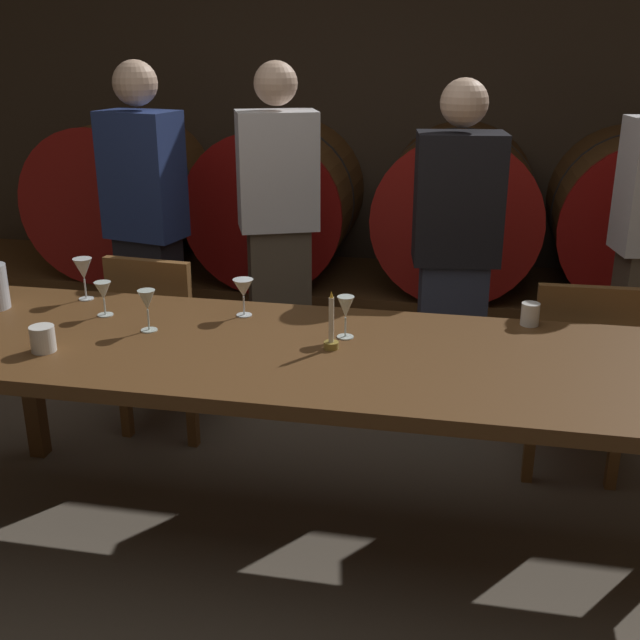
{
  "coord_description": "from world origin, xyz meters",
  "views": [
    {
      "loc": [
        0.64,
        -2.21,
        1.79
      ],
      "look_at": [
        0.14,
        0.27,
        0.86
      ],
      "focal_mm": 43.83,
      "sensor_mm": 36.0,
      "label": 1
    }
  ],
  "objects_px": {
    "wine_glass_center_right": "(243,289)",
    "wine_glass_right": "(346,309)",
    "cup_center": "(530,314)",
    "chair_right": "(577,369)",
    "wine_barrel_center_left": "(280,200)",
    "wine_barrel_center_right": "(458,207)",
    "wine_glass_left": "(103,292)",
    "candle_center": "(331,333)",
    "guest_center_left": "(279,233)",
    "wine_glass_center_left": "(147,302)",
    "guest_center_right": "(455,260)",
    "cup_left": "(43,339)",
    "chair_left": "(163,336)",
    "dining_table": "(329,367)",
    "wine_barrel_far_left": "(125,194)",
    "wine_glass_far_left": "(83,270)",
    "wine_barrel_far_right": "(635,215)",
    "guest_far_left": "(146,225)"
  },
  "relations": [
    {
      "from": "candle_center",
      "to": "wine_glass_far_left",
      "type": "height_order",
      "value": "candle_center"
    },
    {
      "from": "guest_center_right",
      "to": "wine_glass_right",
      "type": "relative_size",
      "value": 10.6
    },
    {
      "from": "wine_glass_center_right",
      "to": "cup_center",
      "type": "height_order",
      "value": "wine_glass_center_right"
    },
    {
      "from": "wine_barrel_center_right",
      "to": "candle_center",
      "type": "height_order",
      "value": "wine_barrel_center_right"
    },
    {
      "from": "wine_glass_left",
      "to": "wine_barrel_center_right",
      "type": "bearing_deg",
      "value": 58.52
    },
    {
      "from": "candle_center",
      "to": "wine_glass_center_right",
      "type": "bearing_deg",
      "value": 145.84
    },
    {
      "from": "wine_barrel_far_left",
      "to": "cup_center",
      "type": "xyz_separation_m",
      "value": [
        2.45,
        -1.86,
        0.0
      ]
    },
    {
      "from": "wine_glass_far_left",
      "to": "guest_center_right",
      "type": "bearing_deg",
      "value": 25.86
    },
    {
      "from": "wine_barrel_far_left",
      "to": "dining_table",
      "type": "relative_size",
      "value": 0.32
    },
    {
      "from": "wine_glass_left",
      "to": "chair_right",
      "type": "bearing_deg",
      "value": 15.62
    },
    {
      "from": "wine_barrel_center_right",
      "to": "wine_barrel_far_left",
      "type": "bearing_deg",
      "value": 180.0
    },
    {
      "from": "chair_left",
      "to": "cup_left",
      "type": "bearing_deg",
      "value": 92.07
    },
    {
      "from": "wine_glass_far_left",
      "to": "wine_glass_center_left",
      "type": "distance_m",
      "value": 0.49
    },
    {
      "from": "wine_barrel_far_left",
      "to": "cup_center",
      "type": "relative_size",
      "value": 11.2
    },
    {
      "from": "guest_center_right",
      "to": "wine_glass_center_left",
      "type": "distance_m",
      "value": 1.45
    },
    {
      "from": "wine_barrel_center_left",
      "to": "wine_barrel_center_right",
      "type": "relative_size",
      "value": 1.0
    },
    {
      "from": "guest_center_left",
      "to": "wine_barrel_far_left",
      "type": "bearing_deg",
      "value": -59.52
    },
    {
      "from": "wine_glass_center_left",
      "to": "cup_center",
      "type": "xyz_separation_m",
      "value": [
        1.36,
        0.33,
        -0.07
      ]
    },
    {
      "from": "wine_glass_left",
      "to": "wine_barrel_far_left",
      "type": "bearing_deg",
      "value": 112.57
    },
    {
      "from": "wine_glass_far_left",
      "to": "cup_left",
      "type": "xyz_separation_m",
      "value": [
        0.12,
        -0.54,
        -0.08
      ]
    },
    {
      "from": "chair_left",
      "to": "wine_glass_far_left",
      "type": "xyz_separation_m",
      "value": [
        -0.16,
        -0.37,
        0.41
      ]
    },
    {
      "from": "wine_barrel_far_right",
      "to": "cup_center",
      "type": "xyz_separation_m",
      "value": [
        -0.68,
        -1.86,
        0.0
      ]
    },
    {
      "from": "dining_table",
      "to": "wine_glass_far_left",
      "type": "distance_m",
      "value": 1.14
    },
    {
      "from": "chair_right",
      "to": "wine_glass_center_right",
      "type": "xyz_separation_m",
      "value": [
        -1.3,
        -0.41,
        0.39
      ]
    },
    {
      "from": "wine_glass_far_left",
      "to": "wine_glass_center_right",
      "type": "relative_size",
      "value": 1.18
    },
    {
      "from": "wine_barrel_far_right",
      "to": "wine_glass_far_left",
      "type": "distance_m",
      "value": 3.09
    },
    {
      "from": "chair_right",
      "to": "dining_table",
      "type": "bearing_deg",
      "value": 35.23
    },
    {
      "from": "wine_barrel_center_right",
      "to": "chair_left",
      "type": "relative_size",
      "value": 1.08
    },
    {
      "from": "dining_table",
      "to": "wine_glass_far_left",
      "type": "relative_size",
      "value": 17.28
    },
    {
      "from": "wine_barrel_center_right",
      "to": "cup_center",
      "type": "relative_size",
      "value": 11.2
    },
    {
      "from": "cup_center",
      "to": "wine_barrel_far_left",
      "type": "bearing_deg",
      "value": 142.75
    },
    {
      "from": "wine_glass_left",
      "to": "wine_glass_far_left",
      "type": "bearing_deg",
      "value": 134.71
    },
    {
      "from": "candle_center",
      "to": "wine_glass_center_left",
      "type": "distance_m",
      "value": 0.68
    },
    {
      "from": "guest_center_right",
      "to": "cup_left",
      "type": "bearing_deg",
      "value": 34.81
    },
    {
      "from": "candle_center",
      "to": "dining_table",
      "type": "bearing_deg",
      "value": -102.3
    },
    {
      "from": "guest_center_left",
      "to": "wine_glass_left",
      "type": "bearing_deg",
      "value": 47.37
    },
    {
      "from": "candle_center",
      "to": "cup_left",
      "type": "distance_m",
      "value": 0.98
    },
    {
      "from": "cup_center",
      "to": "chair_right",
      "type": "bearing_deg",
      "value": 52.04
    },
    {
      "from": "wine_glass_center_right",
      "to": "wine_glass_right",
      "type": "height_order",
      "value": "wine_glass_right"
    },
    {
      "from": "wine_barrel_far_left",
      "to": "guest_center_right",
      "type": "xyz_separation_m",
      "value": [
        2.15,
        -1.2,
        0.01
      ]
    },
    {
      "from": "wine_barrel_center_left",
      "to": "wine_glass_right",
      "type": "relative_size",
      "value": 6.2
    },
    {
      "from": "guest_center_left",
      "to": "guest_center_right",
      "type": "bearing_deg",
      "value": 145.34
    },
    {
      "from": "wine_glass_center_left",
      "to": "cup_left",
      "type": "bearing_deg",
      "value": -137.26
    },
    {
      "from": "chair_right",
      "to": "cup_center",
      "type": "distance_m",
      "value": 0.5
    },
    {
      "from": "wine_barrel_center_right",
      "to": "dining_table",
      "type": "bearing_deg",
      "value": -99.13
    },
    {
      "from": "wine_barrel_center_right",
      "to": "wine_glass_far_left",
      "type": "distance_m",
      "value": 2.39
    },
    {
      "from": "wine_barrel_center_right",
      "to": "cup_center",
      "type": "distance_m",
      "value": 1.89
    },
    {
      "from": "wine_glass_center_right",
      "to": "wine_glass_right",
      "type": "distance_m",
      "value": 0.44
    },
    {
      "from": "wine_glass_center_left",
      "to": "guest_far_left",
      "type": "bearing_deg",
      "value": 113.27
    },
    {
      "from": "wine_glass_right",
      "to": "wine_glass_center_left",
      "type": "bearing_deg",
      "value": -174.14
    }
  ]
}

